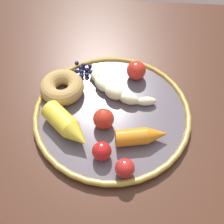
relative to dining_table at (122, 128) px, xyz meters
name	(u,v)px	position (x,y,z in m)	size (l,w,h in m)	color
ground_plane	(118,211)	(0.00, 0.00, -0.64)	(6.00, 6.00, 0.00)	brown
dining_table	(122,128)	(0.00, 0.00, 0.00)	(1.23, 0.83, 0.72)	#472618
plate	(112,113)	(0.02, 0.02, 0.09)	(0.33, 0.33, 0.02)	#554B53
banana	(116,91)	(0.02, -0.03, 0.10)	(0.16, 0.11, 0.03)	beige
carrot_orange	(142,136)	(-0.04, 0.09, 0.11)	(0.11, 0.05, 0.03)	orange
carrot_yellow	(67,126)	(0.11, 0.08, 0.11)	(0.11, 0.11, 0.04)	yellow
donut	(62,87)	(0.14, -0.02, 0.11)	(0.10, 0.10, 0.04)	tan
blueberry_pile	(84,70)	(0.10, -0.09, 0.10)	(0.05, 0.05, 0.02)	#191638
tomato_near	(104,119)	(0.04, 0.06, 0.11)	(0.04, 0.04, 0.04)	red
tomato_mid	(136,70)	(-0.02, -0.08, 0.11)	(0.04, 0.04, 0.04)	red
tomato_far	(125,168)	(-0.01, 0.16, 0.11)	(0.04, 0.04, 0.04)	red
tomato_extra	(102,151)	(0.03, 0.13, 0.11)	(0.04, 0.04, 0.04)	red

